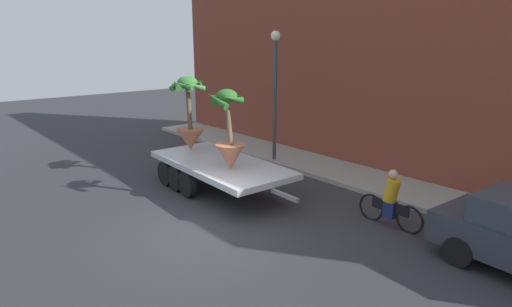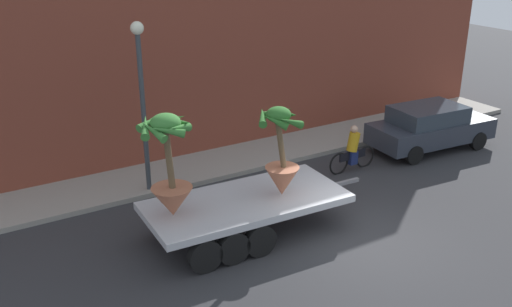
{
  "view_description": "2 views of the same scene",
  "coord_description": "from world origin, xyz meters",
  "px_view_note": "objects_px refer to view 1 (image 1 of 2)",
  "views": [
    {
      "loc": [
        8.06,
        -5.59,
        4.61
      ],
      "look_at": [
        -0.78,
        2.02,
        1.5
      ],
      "focal_mm": 29.62,
      "sensor_mm": 36.0,
      "label": 1
    },
    {
      "loc": [
        -8.66,
        -9.23,
        7.29
      ],
      "look_at": [
        -1.44,
        2.68,
        1.72
      ],
      "focal_mm": 40.05,
      "sensor_mm": 36.0,
      "label": 2
    }
  ],
  "objects_px": {
    "potted_palm_rear": "(229,137)",
    "street_lamp": "(275,79)",
    "cyclist": "(391,201)",
    "potted_palm_middle": "(189,118)",
    "flatbed_trailer": "(216,167)"
  },
  "relations": [
    {
      "from": "flatbed_trailer",
      "to": "street_lamp",
      "type": "distance_m",
      "value": 4.39
    },
    {
      "from": "potted_palm_rear",
      "to": "street_lamp",
      "type": "distance_m",
      "value": 4.49
    },
    {
      "from": "potted_palm_rear",
      "to": "cyclist",
      "type": "relative_size",
      "value": 1.27
    },
    {
      "from": "potted_palm_rear",
      "to": "cyclist",
      "type": "bearing_deg",
      "value": 26.3
    },
    {
      "from": "flatbed_trailer",
      "to": "potted_palm_rear",
      "type": "relative_size",
      "value": 2.61
    },
    {
      "from": "potted_palm_rear",
      "to": "potted_palm_middle",
      "type": "relative_size",
      "value": 0.93
    },
    {
      "from": "cyclist",
      "to": "street_lamp",
      "type": "height_order",
      "value": "street_lamp"
    },
    {
      "from": "street_lamp",
      "to": "flatbed_trailer",
      "type": "bearing_deg",
      "value": -74.07
    },
    {
      "from": "potted_palm_rear",
      "to": "potted_palm_middle",
      "type": "distance_m",
      "value": 2.8
    },
    {
      "from": "flatbed_trailer",
      "to": "cyclist",
      "type": "bearing_deg",
      "value": 18.56
    },
    {
      "from": "cyclist",
      "to": "potted_palm_middle",
      "type": "bearing_deg",
      "value": -166.75
    },
    {
      "from": "potted_palm_rear",
      "to": "street_lamp",
      "type": "bearing_deg",
      "value": 119.02
    },
    {
      "from": "flatbed_trailer",
      "to": "cyclist",
      "type": "distance_m",
      "value": 5.48
    },
    {
      "from": "potted_palm_middle",
      "to": "flatbed_trailer",
      "type": "bearing_deg",
      "value": -4.3
    },
    {
      "from": "cyclist",
      "to": "street_lamp",
      "type": "xyz_separation_m",
      "value": [
        -6.19,
        1.74,
        2.56
      ]
    }
  ]
}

